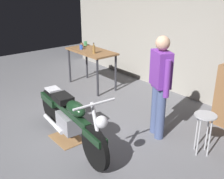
{
  "coord_description": "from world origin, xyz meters",
  "views": [
    {
      "loc": [
        3.44,
        -2.09,
        2.41
      ],
      "look_at": [
        0.04,
        0.7,
        0.65
      ],
      "focal_mm": 43.55,
      "sensor_mm": 36.0,
      "label": 1
    }
  ],
  "objects_px": {
    "person_standing": "(160,83)",
    "shop_stool": "(205,123)",
    "mug_blue_enamel": "(81,47)",
    "mug_brown_stoneware": "(82,45)",
    "bottle": "(94,49)",
    "mug_green_speckled": "(86,43)",
    "motorcycle": "(70,118)"
  },
  "relations": [
    {
      "from": "motorcycle",
      "to": "bottle",
      "type": "relative_size",
      "value": 9.07
    },
    {
      "from": "mug_brown_stoneware",
      "to": "person_standing",
      "type": "bearing_deg",
      "value": -9.35
    },
    {
      "from": "motorcycle",
      "to": "shop_stool",
      "type": "relative_size",
      "value": 3.42
    },
    {
      "from": "motorcycle",
      "to": "mug_blue_enamel",
      "type": "height_order",
      "value": "mug_blue_enamel"
    },
    {
      "from": "motorcycle",
      "to": "person_standing",
      "type": "bearing_deg",
      "value": 66.13
    },
    {
      "from": "shop_stool",
      "to": "mug_green_speckled",
      "type": "distance_m",
      "value": 3.89
    },
    {
      "from": "person_standing",
      "to": "shop_stool",
      "type": "height_order",
      "value": "person_standing"
    },
    {
      "from": "mug_brown_stoneware",
      "to": "mug_blue_enamel",
      "type": "xyz_separation_m",
      "value": [
        0.16,
        -0.13,
        -0.0
      ]
    },
    {
      "from": "mug_brown_stoneware",
      "to": "mug_blue_enamel",
      "type": "bearing_deg",
      "value": -39.38
    },
    {
      "from": "motorcycle",
      "to": "mug_brown_stoneware",
      "type": "relative_size",
      "value": 19.96
    },
    {
      "from": "mug_brown_stoneware",
      "to": "bottle",
      "type": "bearing_deg",
      "value": -10.83
    },
    {
      "from": "mug_brown_stoneware",
      "to": "mug_green_speckled",
      "type": "height_order",
      "value": "mug_brown_stoneware"
    },
    {
      "from": "mug_brown_stoneware",
      "to": "bottle",
      "type": "height_order",
      "value": "bottle"
    },
    {
      "from": "person_standing",
      "to": "mug_green_speckled",
      "type": "distance_m",
      "value": 3.13
    },
    {
      "from": "motorcycle",
      "to": "shop_stool",
      "type": "bearing_deg",
      "value": 48.31
    },
    {
      "from": "mug_blue_enamel",
      "to": "bottle",
      "type": "distance_m",
      "value": 0.51
    },
    {
      "from": "mug_green_speckled",
      "to": "mug_blue_enamel",
      "type": "xyz_separation_m",
      "value": [
        0.28,
        -0.32,
        0.0
      ]
    },
    {
      "from": "person_standing",
      "to": "mug_brown_stoneware",
      "type": "distance_m",
      "value": 2.97
    },
    {
      "from": "mug_green_speckled",
      "to": "bottle",
      "type": "relative_size",
      "value": 0.5
    },
    {
      "from": "person_standing",
      "to": "bottle",
      "type": "height_order",
      "value": "person_standing"
    },
    {
      "from": "mug_blue_enamel",
      "to": "shop_stool",
      "type": "bearing_deg",
      "value": -3.67
    },
    {
      "from": "shop_stool",
      "to": "mug_blue_enamel",
      "type": "xyz_separation_m",
      "value": [
        -3.54,
        0.23,
        0.45
      ]
    },
    {
      "from": "motorcycle",
      "to": "shop_stool",
      "type": "distance_m",
      "value": 2.01
    },
    {
      "from": "mug_brown_stoneware",
      "to": "motorcycle",
      "type": "bearing_deg",
      "value": -37.81
    },
    {
      "from": "motorcycle",
      "to": "bottle",
      "type": "distance_m",
      "value": 2.3
    },
    {
      "from": "mug_brown_stoneware",
      "to": "shop_stool",
      "type": "bearing_deg",
      "value": -5.52
    },
    {
      "from": "shop_stool",
      "to": "bottle",
      "type": "height_order",
      "value": "bottle"
    },
    {
      "from": "motorcycle",
      "to": "mug_blue_enamel",
      "type": "distance_m",
      "value": 2.66
    },
    {
      "from": "bottle",
      "to": "motorcycle",
      "type": "bearing_deg",
      "value": -45.8
    },
    {
      "from": "mug_green_speckled",
      "to": "mug_blue_enamel",
      "type": "relative_size",
      "value": 1.12
    },
    {
      "from": "bottle",
      "to": "person_standing",
      "type": "bearing_deg",
      "value": -8.91
    },
    {
      "from": "mug_green_speckled",
      "to": "bottle",
      "type": "xyz_separation_m",
      "value": [
        0.8,
        -0.32,
        0.05
      ]
    }
  ]
}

